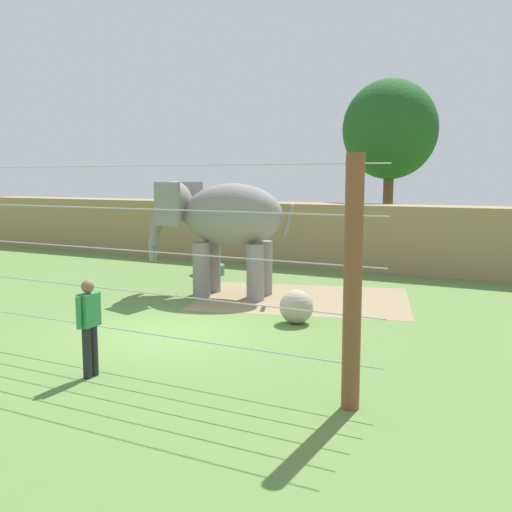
# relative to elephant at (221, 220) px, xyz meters

# --- Properties ---
(ground_plane) EXTENTS (120.00, 120.00, 0.00)m
(ground_plane) POSITION_rel_elephant_xyz_m (1.08, -4.08, -2.16)
(ground_plane) COLOR #5B7F3D
(dirt_patch) EXTENTS (6.66, 5.56, 0.01)m
(dirt_patch) POSITION_rel_elephant_xyz_m (2.29, 0.58, -2.16)
(dirt_patch) COLOR #937F5B
(dirt_patch) RESTS_ON ground
(embankment_wall) EXTENTS (36.00, 1.80, 2.38)m
(embankment_wall) POSITION_rel_elephant_xyz_m (1.08, 6.68, -0.97)
(embankment_wall) COLOR #997F56
(embankment_wall) RESTS_ON ground
(elephant) EXTENTS (4.36, 2.17, 3.26)m
(elephant) POSITION_rel_elephant_xyz_m (0.00, 0.00, 0.00)
(elephant) COLOR gray
(elephant) RESTS_ON ground
(enrichment_ball) EXTENTS (0.79, 0.79, 0.79)m
(enrichment_ball) POSITION_rel_elephant_xyz_m (3.21, -2.05, -1.77)
(enrichment_ball) COLOR tan
(enrichment_ball) RESTS_ON ground
(cable_fence) EXTENTS (10.62, 0.27, 3.70)m
(cable_fence) POSITION_rel_elephant_xyz_m (1.08, -6.32, -0.30)
(cable_fence) COLOR brown
(cable_fence) RESTS_ON ground
(zookeeper) EXTENTS (0.23, 0.58, 1.67)m
(zookeeper) POSITION_rel_elephant_xyz_m (1.53, -7.01, -1.24)
(zookeeper) COLOR #232328
(zookeeper) RESTS_ON ground
(water_tub) EXTENTS (1.10, 1.10, 0.35)m
(water_tub) POSITION_rel_elephant_xyz_m (-2.20, 2.84, -1.98)
(water_tub) COLOR slate
(water_tub) RESTS_ON ground
(tree_left_of_centre) EXTENTS (4.06, 4.06, 7.54)m
(tree_left_of_centre) POSITION_rel_elephant_xyz_m (1.89, 11.14, 3.22)
(tree_left_of_centre) COLOR brown
(tree_left_of_centre) RESTS_ON ground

